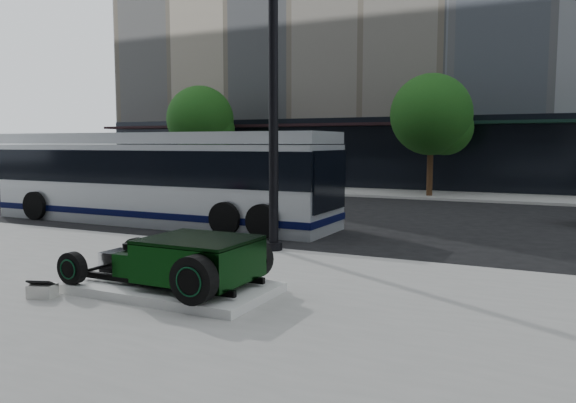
% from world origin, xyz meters
% --- Properties ---
extents(ground, '(120.00, 120.00, 0.00)m').
position_xyz_m(ground, '(0.00, 0.00, 0.00)').
color(ground, black).
rests_on(ground, ground).
extents(sidewalk_far, '(70.00, 4.00, 0.12)m').
position_xyz_m(sidewalk_far, '(0.00, 14.00, 0.06)').
color(sidewalk_far, gray).
rests_on(sidewalk_far, ground).
extents(street_trees, '(29.80, 3.80, 5.70)m').
position_xyz_m(street_trees, '(1.15, 13.07, 3.77)').
color(street_trees, black).
rests_on(street_trees, sidewalk_far).
extents(display_plinth, '(3.40, 1.80, 0.15)m').
position_xyz_m(display_plinth, '(0.79, -6.28, 0.20)').
color(display_plinth, silver).
rests_on(display_plinth, sidewalk_near).
extents(hot_rod, '(3.22, 2.00, 0.81)m').
position_xyz_m(hot_rod, '(1.13, -6.28, 0.70)').
color(hot_rod, black).
rests_on(hot_rod, display_plinth).
extents(info_plaque, '(0.48, 0.41, 0.31)m').
position_xyz_m(info_plaque, '(-0.88, -7.48, 0.24)').
color(info_plaque, silver).
rests_on(info_plaque, sidewalk_near).
extents(lamppost, '(0.40, 0.40, 7.26)m').
position_xyz_m(lamppost, '(0.61, -2.24, 3.47)').
color(lamppost, black).
rests_on(lamppost, sidewalk_near).
extents(transit_bus, '(12.12, 2.88, 2.92)m').
position_xyz_m(transit_bus, '(-5.26, 0.89, 1.49)').
color(transit_bus, silver).
rests_on(transit_bus, ground).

